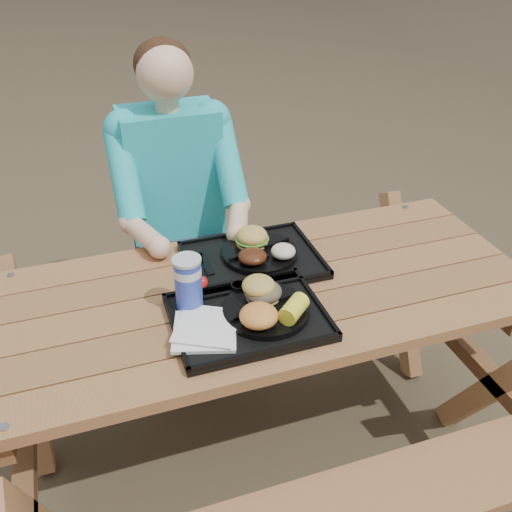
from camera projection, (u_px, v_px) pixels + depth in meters
name	position (u px, v px, depth m)	size (l,w,h in m)	color
ground	(256.00, 443.00, 2.24)	(60.00, 60.00, 0.00)	#999999
picnic_table	(256.00, 374.00, 2.04)	(1.80, 1.49, 0.75)	#999999
tray_near	(248.00, 318.00, 1.70)	(0.45, 0.35, 0.02)	black
tray_far	(252.00, 261.00, 1.96)	(0.45, 0.35, 0.02)	black
plate_near	(266.00, 310.00, 1.70)	(0.26, 0.26, 0.02)	black
plate_far	(260.00, 253.00, 1.96)	(0.26, 0.26, 0.02)	black
napkin_stack	(205.00, 330.00, 1.62)	(0.18, 0.18, 0.02)	white
soda_cup	(188.00, 285.00, 1.68)	(0.08, 0.08, 0.16)	#1630AC
condiment_bbq	(239.00, 288.00, 1.78)	(0.05, 0.05, 0.03)	#321205
condiment_mustard	(253.00, 286.00, 1.79)	(0.06, 0.06, 0.03)	#FFFC1C
sandwich	(263.00, 283.00, 1.70)	(0.11, 0.11, 0.11)	gold
mac_cheese	(259.00, 316.00, 1.62)	(0.11, 0.11, 0.06)	gold
corn_cob	(294.00, 309.00, 1.64)	(0.10, 0.10, 0.06)	#FFFC35
cutlery_far	(206.00, 263.00, 1.92)	(0.03, 0.15, 0.01)	black
burger	(252.00, 232.00, 1.96)	(0.11, 0.11, 0.10)	gold
baked_beans	(252.00, 256.00, 1.89)	(0.10, 0.10, 0.04)	#4C210F
potato_salad	(283.00, 251.00, 1.91)	(0.08, 0.08, 0.05)	beige
diner	(177.00, 223.00, 2.42)	(0.48, 0.84, 1.28)	#1DCBC6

